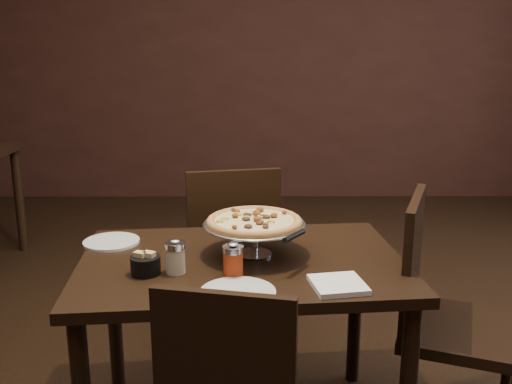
{
  "coord_description": "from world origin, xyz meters",
  "views": [
    {
      "loc": [
        0.04,
        -1.93,
        1.43
      ],
      "look_at": [
        0.05,
        0.0,
        0.94
      ],
      "focal_mm": 40.0,
      "sensor_mm": 36.0,
      "label": 1
    }
  ],
  "objects": [
    {
      "name": "room",
      "position": [
        0.06,
        0.03,
        1.4
      ],
      "size": [
        6.04,
        7.04,
        2.84
      ],
      "color": "black",
      "rests_on": "ground"
    },
    {
      "name": "dining_table",
      "position": [
        -0.0,
        -0.05,
        0.61
      ],
      "size": [
        1.2,
        0.85,
        0.71
      ],
      "rotation": [
        0.0,
        0.0,
        0.09
      ],
      "color": "black",
      "rests_on": "ground"
    },
    {
      "name": "pizza_stand",
      "position": [
        0.04,
        -0.01,
        0.83
      ],
      "size": [
        0.37,
        0.37,
        0.15
      ],
      "color": "silver",
      "rests_on": "dining_table"
    },
    {
      "name": "parmesan_shaker",
      "position": [
        -0.22,
        -0.17,
        0.76
      ],
      "size": [
        0.07,
        0.07,
        0.12
      ],
      "color": "beige",
      "rests_on": "dining_table"
    },
    {
      "name": "pepper_flake_shaker",
      "position": [
        -0.03,
        -0.21,
        0.76
      ],
      "size": [
        0.07,
        0.07,
        0.12
      ],
      "color": "maroon",
      "rests_on": "dining_table"
    },
    {
      "name": "packet_caddy",
      "position": [
        -0.32,
        -0.18,
        0.74
      ],
      "size": [
        0.1,
        0.1,
        0.08
      ],
      "rotation": [
        0.0,
        0.0,
        -0.43
      ],
      "color": "black",
      "rests_on": "dining_table"
    },
    {
      "name": "napkin_stack",
      "position": [
        0.3,
        -0.29,
        0.72
      ],
      "size": [
        0.18,
        0.18,
        0.02
      ],
      "primitive_type": "cube",
      "rotation": [
        0.0,
        0.0,
        0.18
      ],
      "color": "white",
      "rests_on": "dining_table"
    },
    {
      "name": "plate_left",
      "position": [
        -0.5,
        0.12,
        0.71
      ],
      "size": [
        0.21,
        0.21,
        0.01
      ],
      "primitive_type": "cylinder",
      "color": "silver",
      "rests_on": "dining_table"
    },
    {
      "name": "plate_near",
      "position": [
        -0.01,
        -0.35,
        0.71
      ],
      "size": [
        0.23,
        0.23,
        0.01
      ],
      "primitive_type": "cylinder",
      "color": "silver",
      "rests_on": "dining_table"
    },
    {
      "name": "serving_spatula",
      "position": [
        0.17,
        -0.16,
        0.83
      ],
      "size": [
        0.16,
        0.16,
        0.02
      ],
      "rotation": [
        0.0,
        0.0,
        -0.55
      ],
      "color": "silver",
      "rests_on": "pizza_stand"
    },
    {
      "name": "chair_far",
      "position": [
        -0.07,
        0.63,
        0.49
      ],
      "size": [
        0.5,
        0.5,
        0.91
      ],
      "rotation": [
        0.0,
        0.0,
        3.35
      ],
      "color": "black",
      "rests_on": "ground"
    },
    {
      "name": "chair_side",
      "position": [
        0.72,
        -0.05,
        0.5
      ],
      "size": [
        0.55,
        0.55,
        0.92
      ],
      "rotation": [
        0.0,
        0.0,
        1.21
      ],
      "color": "black",
      "rests_on": "ground"
    }
  ]
}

